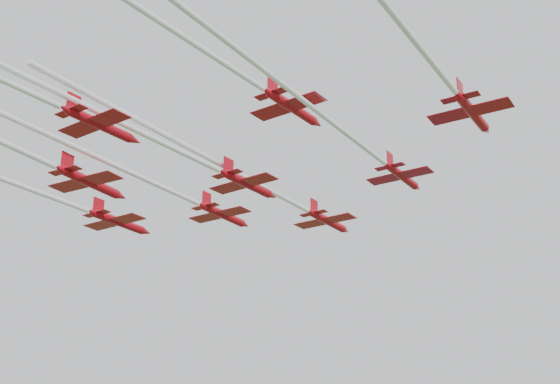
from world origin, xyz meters
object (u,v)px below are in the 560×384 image
(jet_row3_right, at_px, (403,27))
(jet_row4_left, at_px, (17,149))
(jet_row4_right, at_px, (189,40))
(jet_lead, at_px, (270,190))
(jet_row2_left, at_px, (144,179))
(jet_row2_right, at_px, (346,133))
(jet_row3_left, at_px, (14,183))
(jet_row3_mid, at_px, (178,150))

(jet_row3_right, bearing_deg, jet_row4_left, -174.95)
(jet_row4_right, bearing_deg, jet_lead, 114.83)
(jet_lead, relative_size, jet_row2_left, 0.93)
(jet_lead, bearing_deg, jet_row2_right, -31.85)
(jet_row3_right, distance_m, jet_row4_right, 18.93)
(jet_row4_left, distance_m, jet_row4_right, 25.93)
(jet_lead, relative_size, jet_row3_left, 0.88)
(jet_row4_left, bearing_deg, jet_row4_right, -8.55)
(jet_row2_right, distance_m, jet_row4_right, 22.60)
(jet_row2_left, bearing_deg, jet_row4_left, -91.33)
(jet_row3_mid, bearing_deg, jet_row3_right, -8.69)
(jet_row3_mid, distance_m, jet_row4_right, 19.35)
(jet_row2_left, xyz_separation_m, jet_row3_mid, (9.47, -10.63, -1.80))
(jet_row3_mid, height_order, jet_row4_left, jet_row3_mid)
(jet_lead, distance_m, jet_row3_right, 39.85)
(jet_row3_right, xyz_separation_m, jet_row4_left, (-42.62, 6.52, -3.12))
(jet_row3_right, height_order, jet_row4_left, jet_row3_right)
(jet_row2_left, height_order, jet_row3_mid, jet_row2_left)
(jet_row2_right, relative_size, jet_row3_left, 0.84)
(jet_lead, distance_m, jet_row3_mid, 19.27)
(jet_row3_left, bearing_deg, jet_lead, 45.86)
(jet_row3_right, xyz_separation_m, jet_row4_right, (-18.71, -2.90, 0.31))
(jet_lead, xyz_separation_m, jet_row3_left, (-28.09, -15.55, -1.58))
(jet_row3_mid, bearing_deg, jet_row3_left, -168.68)
(jet_row4_left, bearing_deg, jet_row3_mid, 39.83)
(jet_row2_left, distance_m, jet_row3_right, 44.47)
(jet_lead, height_order, jet_row2_left, jet_row2_left)
(jet_row3_mid, xyz_separation_m, jet_row4_right, (8.69, -17.14, 2.29))
(jet_row2_right, distance_m, jet_row3_left, 41.76)
(jet_row3_right, bearing_deg, jet_row4_right, -157.45)
(jet_row3_mid, relative_size, jet_row3_right, 0.76)
(jet_lead, distance_m, jet_row4_right, 35.95)
(jet_row4_right, bearing_deg, jet_row3_left, 166.38)
(jet_lead, relative_size, jet_row3_right, 0.87)
(jet_row2_right, bearing_deg, jet_row3_left, -164.43)
(jet_row2_right, bearing_deg, jet_row3_right, -47.53)
(jet_row4_right, bearing_deg, jet_row2_right, 82.91)
(jet_row2_left, bearing_deg, jet_row2_right, 1.16)
(jet_row2_right, bearing_deg, jet_row2_left, -179.55)
(jet_row2_left, height_order, jet_row3_right, jet_row3_right)
(jet_lead, bearing_deg, jet_row3_mid, -87.94)
(jet_row3_left, relative_size, jet_row3_right, 0.98)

